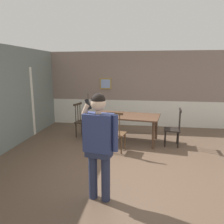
% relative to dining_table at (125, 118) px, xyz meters
% --- Properties ---
extents(ground_plane, '(7.21, 7.21, 0.00)m').
position_rel_dining_table_xyz_m(ground_plane, '(0.26, -1.48, -0.68)').
color(ground_plane, brown).
extents(room_back_partition, '(6.39, 0.17, 2.65)m').
position_rel_dining_table_xyz_m(room_back_partition, '(0.25, 1.80, 0.59)').
color(room_back_partition, gray).
rests_on(room_back_partition, ground_plane).
extents(dining_table, '(2.03, 1.25, 0.76)m').
position_rel_dining_table_xyz_m(dining_table, '(0.00, 0.00, 0.00)').
color(dining_table, '#4C3323').
rests_on(dining_table, ground_plane).
extents(chair_near_window, '(0.50, 0.50, 1.03)m').
position_rel_dining_table_xyz_m(chair_near_window, '(-1.32, 0.20, -0.19)').
color(chair_near_window, '#2D2319').
rests_on(chair_near_window, ground_plane).
extents(chair_by_doorway, '(0.44, 0.44, 1.02)m').
position_rel_dining_table_xyz_m(chair_by_doorway, '(1.33, -0.20, -0.20)').
color(chair_by_doorway, black).
rests_on(chair_by_doorway, ground_plane).
extents(chair_at_table_head, '(0.47, 0.47, 1.05)m').
position_rel_dining_table_xyz_m(chair_at_table_head, '(-0.13, -0.87, -0.19)').
color(chair_at_table_head, '#513823').
rests_on(chair_at_table_head, ground_plane).
extents(person_figure, '(0.59, 0.32, 1.72)m').
position_rel_dining_table_xyz_m(person_figure, '(-0.14, -2.91, 0.32)').
color(person_figure, '#282E49').
rests_on(person_figure, ground_plane).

